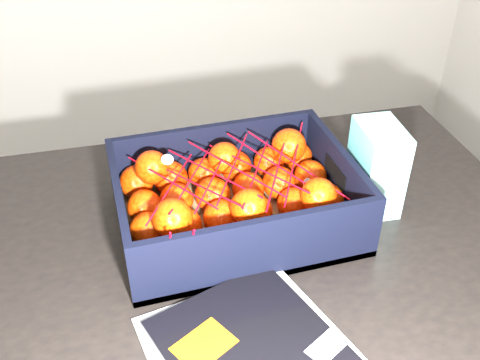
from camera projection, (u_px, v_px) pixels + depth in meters
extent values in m
cube|color=black|center=(199.00, 275.00, 0.88)|extent=(1.24, 0.86, 0.04)
cylinder|color=black|center=(374.00, 242.00, 1.49)|extent=(0.06, 0.06, 0.71)
cube|color=black|center=(263.00, 360.00, 0.71)|extent=(0.28, 0.33, 0.01)
cube|color=orange|center=(204.00, 345.00, 0.72)|extent=(0.09, 0.08, 0.00)
cube|color=white|center=(327.00, 347.00, 0.72)|extent=(0.06, 0.05, 0.00)
cube|color=olive|center=(235.00, 219.00, 0.95)|extent=(0.39, 0.29, 0.01)
cube|color=black|center=(215.00, 152.00, 1.02)|extent=(0.39, 0.01, 0.12)
cube|color=black|center=(261.00, 250.00, 0.81)|extent=(0.39, 0.01, 0.12)
cube|color=black|center=(122.00, 215.00, 0.87)|extent=(0.01, 0.27, 0.12)
cube|color=black|center=(338.00, 177.00, 0.96)|extent=(0.01, 0.27, 0.12)
sphere|color=red|center=(157.00, 263.00, 0.81)|extent=(0.06, 0.06, 0.06)
sphere|color=red|center=(148.00, 231.00, 0.87)|extent=(0.06, 0.06, 0.06)
sphere|color=red|center=(145.00, 207.00, 0.92)|extent=(0.06, 0.06, 0.06)
sphere|color=red|center=(137.00, 182.00, 0.97)|extent=(0.06, 0.06, 0.06)
sphere|color=red|center=(196.00, 252.00, 0.83)|extent=(0.06, 0.06, 0.06)
sphere|color=red|center=(184.00, 226.00, 0.88)|extent=(0.06, 0.06, 0.06)
sphere|color=red|center=(177.00, 200.00, 0.93)|extent=(0.06, 0.06, 0.06)
sphere|color=red|center=(170.00, 178.00, 0.98)|extent=(0.06, 0.06, 0.06)
sphere|color=red|center=(235.00, 248.00, 0.84)|extent=(0.06, 0.06, 0.06)
sphere|color=red|center=(222.00, 218.00, 0.89)|extent=(0.06, 0.06, 0.06)
sphere|color=red|center=(213.00, 195.00, 0.94)|extent=(0.06, 0.06, 0.06)
sphere|color=red|center=(204.00, 173.00, 1.00)|extent=(0.06, 0.06, 0.06)
sphere|color=red|center=(270.00, 239.00, 0.85)|extent=(0.06, 0.06, 0.06)
sphere|color=red|center=(256.00, 211.00, 0.91)|extent=(0.06, 0.06, 0.06)
sphere|color=red|center=(248.00, 188.00, 0.96)|extent=(0.06, 0.06, 0.06)
sphere|color=red|center=(236.00, 166.00, 1.01)|extent=(0.06, 0.06, 0.06)
sphere|color=red|center=(306.00, 232.00, 0.86)|extent=(0.06, 0.06, 0.06)
sphere|color=red|center=(294.00, 204.00, 0.92)|extent=(0.06, 0.06, 0.06)
sphere|color=red|center=(279.00, 183.00, 0.97)|extent=(0.06, 0.06, 0.06)
sphere|color=red|center=(269.00, 162.00, 1.03)|extent=(0.06, 0.06, 0.06)
sphere|color=red|center=(346.00, 225.00, 0.88)|extent=(0.06, 0.06, 0.06)
sphere|color=red|center=(327.00, 200.00, 0.93)|extent=(0.06, 0.06, 0.06)
sphere|color=red|center=(310.00, 176.00, 0.99)|extent=(0.06, 0.06, 0.06)
sphere|color=red|center=(297.00, 157.00, 1.04)|extent=(0.06, 0.06, 0.06)
sphere|color=red|center=(173.00, 218.00, 0.82)|extent=(0.06, 0.06, 0.06)
sphere|color=red|center=(152.00, 167.00, 0.93)|extent=(0.06, 0.06, 0.06)
sphere|color=red|center=(249.00, 207.00, 0.84)|extent=(0.06, 0.06, 0.06)
sphere|color=red|center=(224.00, 158.00, 0.95)|extent=(0.06, 0.06, 0.06)
sphere|color=red|center=(319.00, 195.00, 0.86)|extent=(0.06, 0.06, 0.06)
sphere|color=red|center=(289.00, 146.00, 0.98)|extent=(0.06, 0.06, 0.06)
cylinder|color=#BC0718|center=(170.00, 181.00, 0.87)|extent=(0.11, 0.20, 0.02)
cylinder|color=#BC0718|center=(193.00, 182.00, 0.87)|extent=(0.11, 0.20, 0.03)
cylinder|color=#BC0718|center=(212.00, 172.00, 0.89)|extent=(0.11, 0.20, 0.02)
cylinder|color=#BC0718|center=(234.00, 168.00, 0.89)|extent=(0.11, 0.20, 0.01)
cylinder|color=#BC0718|center=(256.00, 167.00, 0.89)|extent=(0.11, 0.20, 0.02)
cylinder|color=#BC0718|center=(274.00, 164.00, 0.91)|extent=(0.11, 0.20, 0.02)
cylinder|color=#BC0718|center=(296.00, 164.00, 0.91)|extent=(0.11, 0.20, 0.03)
cylinder|color=#BC0718|center=(171.00, 186.00, 0.86)|extent=(0.11, 0.20, 0.03)
cylinder|color=#BC0718|center=(191.00, 178.00, 0.88)|extent=(0.11, 0.20, 0.03)
cylinder|color=#BC0718|center=(214.00, 175.00, 0.88)|extent=(0.11, 0.20, 0.03)
cylinder|color=#BC0718|center=(233.00, 166.00, 0.89)|extent=(0.11, 0.20, 0.01)
cylinder|color=#BC0718|center=(256.00, 171.00, 0.90)|extent=(0.11, 0.20, 0.02)
cylinder|color=#BC0718|center=(278.00, 168.00, 0.90)|extent=(0.11, 0.20, 0.01)
cylinder|color=#BC0718|center=(294.00, 161.00, 0.92)|extent=(0.11, 0.20, 0.02)
cylinder|color=#BC0718|center=(170.00, 249.00, 0.77)|extent=(0.00, 0.03, 0.09)
cylinder|color=#BC0718|center=(191.00, 244.00, 0.78)|extent=(0.01, 0.04, 0.08)
cube|color=white|center=(376.00, 167.00, 0.95)|extent=(0.08, 0.11, 0.16)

